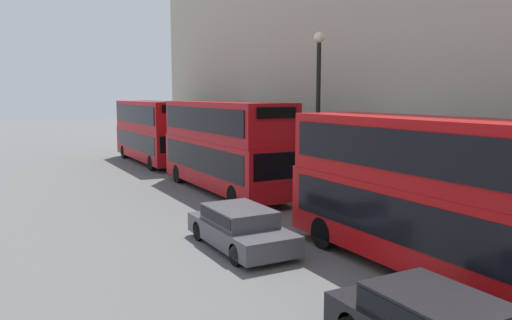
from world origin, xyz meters
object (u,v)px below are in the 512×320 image
Objects in this scene: bus_leading at (441,191)px; bus_third_in_queue at (152,129)px; pedestrian at (281,178)px; car_hatchback at (240,226)px; bus_second_in_queue at (224,143)px.

bus_leading is 0.98× the size of bus_third_in_queue.
bus_leading is 5.65× the size of pedestrian.
pedestrian is at bearing 50.03° from car_hatchback.
bus_third_in_queue is 2.38× the size of car_hatchback.
bus_second_in_queue is 12.12m from bus_third_in_queue.
bus_third_in_queue reaches higher than car_hatchback.
bus_third_in_queue is 21.06m from car_hatchback.
car_hatchback is 2.43× the size of pedestrian.
bus_leading is at bearing -90.00° from bus_third_in_queue.
bus_second_in_queue is at bearing -90.00° from bus_third_in_queue.
bus_leading is 0.99× the size of bus_second_in_queue.
bus_third_in_queue is 14.47m from pedestrian.
bus_third_in_queue reaches higher than pedestrian.
bus_leading reaches higher than car_hatchback.
bus_second_in_queue reaches higher than pedestrian.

